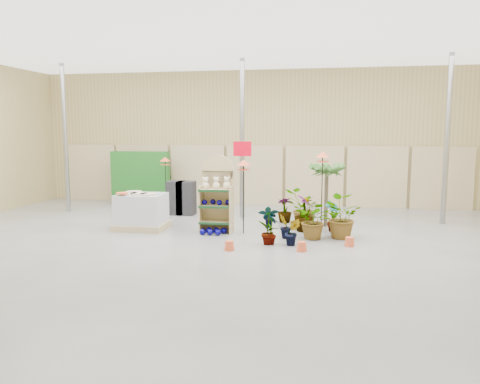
% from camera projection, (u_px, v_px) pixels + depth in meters
% --- Properties ---
extents(room, '(15.20, 12.10, 4.70)m').
position_uv_depth(room, '(223.00, 143.00, 10.79)').
color(room, slate).
rests_on(room, ground).
extents(display_shelf, '(0.82, 0.54, 1.91)m').
position_uv_depth(display_shelf, '(217.00, 197.00, 11.57)').
color(display_shelf, tan).
rests_on(display_shelf, ground).
extents(teddy_bears, '(0.70, 0.18, 0.29)m').
position_uv_depth(teddy_bears, '(217.00, 184.00, 11.43)').
color(teddy_bears, '#F6E2C4').
rests_on(teddy_bears, display_shelf).
extents(gazing_balls_shelf, '(0.70, 0.24, 0.13)m').
position_uv_depth(gazing_balls_shelf, '(216.00, 202.00, 11.48)').
color(gazing_balls_shelf, '#050261').
rests_on(gazing_balls_shelf, display_shelf).
extents(gazing_balls_floor, '(0.63, 0.39, 0.15)m').
position_uv_depth(gazing_balls_floor, '(213.00, 231.00, 11.32)').
color(gazing_balls_floor, '#050261').
rests_on(gazing_balls_floor, ground).
extents(pallet_stack, '(1.30, 1.09, 0.94)m').
position_uv_depth(pallet_stack, '(142.00, 211.00, 11.92)').
color(pallet_stack, tan).
rests_on(pallet_stack, ground).
extents(charcoal_planters, '(0.80, 0.50, 1.00)m').
position_uv_depth(charcoal_planters, '(181.00, 198.00, 13.96)').
color(charcoal_planters, black).
rests_on(charcoal_planters, ground).
extents(trellis_stock, '(2.00, 0.30, 1.80)m').
position_uv_depth(trellis_stock, '(140.00, 178.00, 15.82)').
color(trellis_stock, '#1A5C1B').
rests_on(trellis_stock, ground).
extents(offer_sign, '(0.50, 0.08, 2.20)m').
position_uv_depth(offer_sign, '(242.00, 164.00, 12.87)').
color(offer_sign, gray).
rests_on(offer_sign, ground).
extents(bird_table_front, '(0.34, 0.34, 1.80)m').
position_uv_depth(bird_table_front, '(244.00, 165.00, 11.22)').
color(bird_table_front, black).
rests_on(bird_table_front, ground).
extents(bird_table_right, '(0.34, 0.34, 2.00)m').
position_uv_depth(bird_table_right, '(323.00, 157.00, 11.23)').
color(bird_table_right, black).
rests_on(bird_table_right, ground).
extents(bird_table_back, '(0.34, 0.34, 1.68)m').
position_uv_depth(bird_table_back, '(165.00, 161.00, 14.59)').
color(bird_table_back, black).
rests_on(bird_table_back, ground).
extents(palm, '(0.70, 0.70, 1.76)m').
position_uv_depth(palm, '(327.00, 169.00, 12.08)').
color(palm, brown).
rests_on(palm, ground).
extents(potted_plant_0, '(0.50, 0.36, 0.88)m').
position_uv_depth(potted_plant_0, '(268.00, 225.00, 10.26)').
color(potted_plant_0, '#325F23').
rests_on(potted_plant_0, ground).
extents(potted_plant_1, '(0.30, 0.35, 0.58)m').
position_uv_depth(potted_plant_1, '(285.00, 227.00, 10.83)').
color(potted_plant_1, '#325F23').
rests_on(potted_plant_1, ground).
extents(potted_plant_2, '(1.04, 0.99, 0.89)m').
position_uv_depth(potted_plant_2, '(314.00, 220.00, 10.79)').
color(potted_plant_2, '#325F23').
rests_on(potted_plant_2, ground).
extents(potted_plant_3, '(0.52, 0.52, 0.91)m').
position_uv_depth(potted_plant_3, '(304.00, 213.00, 11.62)').
color(potted_plant_3, '#325F23').
rests_on(potted_plant_3, ground).
extents(potted_plant_4, '(0.49, 0.49, 0.79)m').
position_uv_depth(potted_plant_4, '(332.00, 216.00, 11.60)').
color(potted_plant_4, '#325F23').
rests_on(potted_plant_4, ground).
extents(potted_plant_5, '(0.26, 0.31, 0.51)m').
position_uv_depth(potted_plant_5, '(269.00, 218.00, 12.09)').
color(potted_plant_5, '#325F23').
rests_on(potted_plant_5, ground).
extents(potted_plant_6, '(1.17, 1.14, 0.98)m').
position_uv_depth(potted_plant_6, '(303.00, 208.00, 12.14)').
color(potted_plant_6, '#325F23').
rests_on(potted_plant_6, ground).
extents(potted_plant_8, '(0.43, 0.46, 0.73)m').
position_uv_depth(potted_plant_8, '(272.00, 228.00, 10.28)').
color(potted_plant_8, '#325F23').
rests_on(potted_plant_8, ground).
extents(potted_plant_9, '(0.35, 0.29, 0.60)m').
position_uv_depth(potted_plant_9, '(292.00, 232.00, 10.19)').
color(potted_plant_9, '#325F23').
rests_on(potted_plant_9, ground).
extents(potted_plant_10, '(1.20, 1.17, 1.01)m').
position_uv_depth(potted_plant_10, '(339.00, 217.00, 10.86)').
color(potted_plant_10, '#325F23').
rests_on(potted_plant_10, ground).
extents(potted_plant_11, '(0.49, 0.49, 0.69)m').
position_uv_depth(potted_plant_11, '(285.00, 210.00, 12.77)').
color(potted_plant_11, '#325F23').
rests_on(potted_plant_11, ground).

